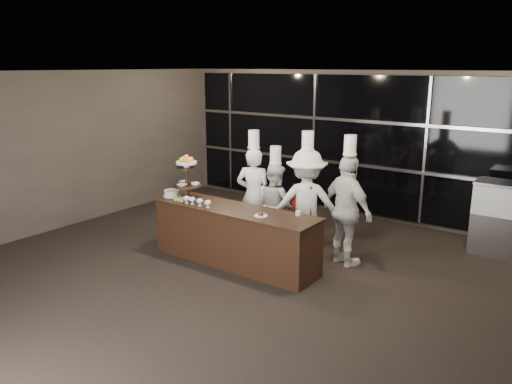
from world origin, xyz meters
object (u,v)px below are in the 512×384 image
Objects in this scene: chef_b at (275,204)px; chef_c at (306,203)px; layer_cake at (172,193)px; display_stand at (187,174)px; chef_d at (347,210)px; buffet_counter at (235,236)px; chef_a at (254,195)px.

chef_b is 0.70m from chef_c.
layer_cake is 0.17× the size of chef_b.
display_stand is 2.68m from chef_d.
chef_c reaches higher than buffet_counter.
layer_cake is at bearing -153.78° from chef_c.
chef_a is at bearing -179.65° from chef_c.
chef_d reaches higher than chef_a.
chef_c reaches higher than chef_a.
layer_cake reaches higher than buffet_counter.
buffet_counter is 1.61× the size of chef_b.
layer_cake is 1.78m from chef_b.
buffet_counter is 3.81× the size of display_stand.
chef_c reaches higher than chef_b.
chef_a is at bearing -178.66° from chef_d.
display_stand is at bearing -157.88° from chef_d.
layer_cake is at bearing -140.94° from chef_b.
chef_d is (1.45, 1.00, 0.44)m from buffet_counter.
display_stand is 0.36× the size of chef_d.
chef_a is (1.00, 1.00, -0.09)m from layer_cake.
buffet_counter is at bearing 0.01° from display_stand.
display_stand is 0.42× the size of chef_b.
chef_a reaches higher than display_stand.
display_stand is 2.48× the size of layer_cake.
chef_a reaches higher than layer_cake.
buffet_counter is at bearing -145.51° from chef_d.
chef_d reaches higher than display_stand.
chef_c reaches higher than display_stand.
layer_cake is 1.42m from chef_a.
chef_c is (0.73, 0.96, 0.44)m from buffet_counter.
chef_b is (0.06, 1.07, 0.29)m from buffet_counter.
buffet_counter is 9.47× the size of layer_cake.
chef_b reaches higher than layer_cake.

